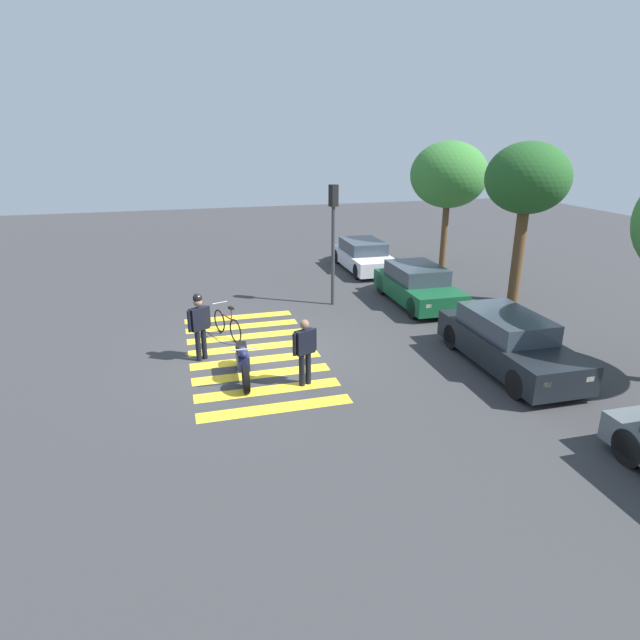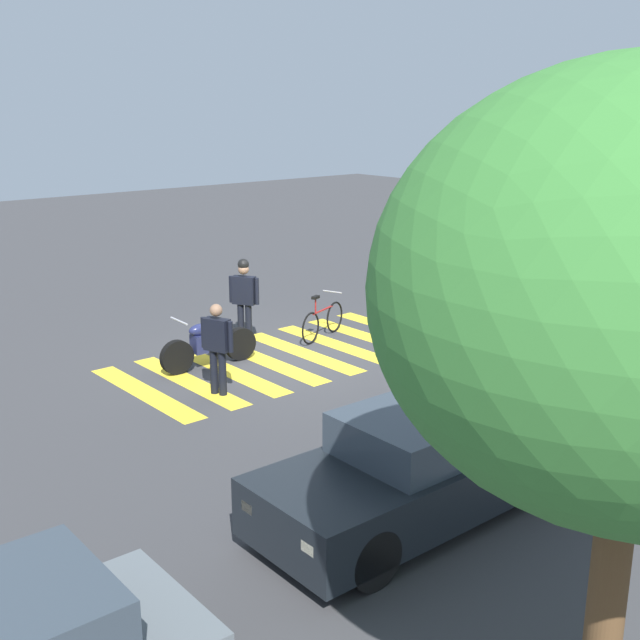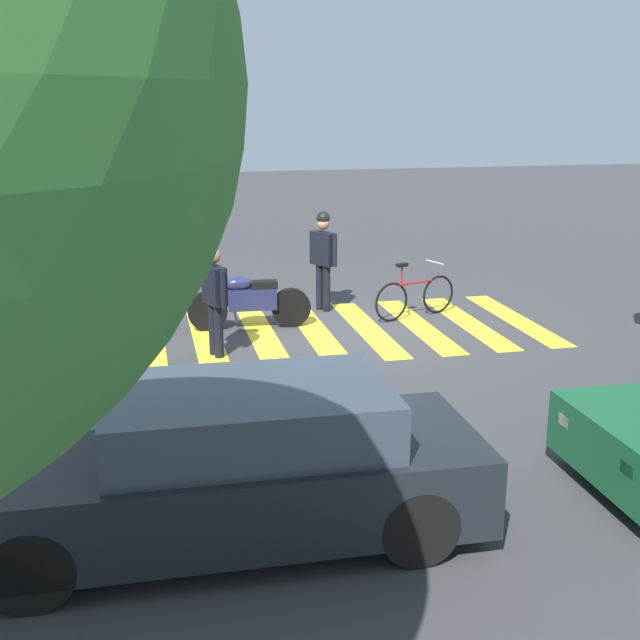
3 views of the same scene
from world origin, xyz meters
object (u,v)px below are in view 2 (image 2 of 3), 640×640
officer_on_foot (217,344)px  car_black_suv (425,464)px  police_motorcycle (209,344)px  leaning_bicycle (323,321)px  officer_by_motorcycle (244,294)px  traffic_light_pole (542,223)px

officer_on_foot → car_black_suv: size_ratio=0.36×
police_motorcycle → officer_on_foot: officer_on_foot is taller
leaning_bicycle → car_black_suv: (4.02, 6.64, 0.29)m
police_motorcycle → car_black_suv: car_black_suv is taller
leaning_bicycle → officer_by_motorcycle: 1.82m
police_motorcycle → leaning_bicycle: size_ratio=1.25×
officer_on_foot → car_black_suv: 5.23m
police_motorcycle → officer_by_motorcycle: bearing=-148.5°
leaning_bicycle → officer_on_foot: officer_on_foot is taller
traffic_light_pole → police_motorcycle: bearing=-36.5°
officer_by_motorcycle → traffic_light_pole: bearing=128.0°
car_black_suv → traffic_light_pole: 7.13m
officer_by_motorcycle → police_motorcycle: bearing=31.5°
officer_on_foot → traffic_light_pole: bearing=157.4°
officer_on_foot → traffic_light_pole: traffic_light_pole is taller
officer_on_foot → officer_by_motorcycle: size_ratio=0.90×
officer_by_motorcycle → car_black_suv: bearing=71.2°
officer_by_motorcycle → car_black_suv: size_ratio=0.40×
police_motorcycle → traffic_light_pole: traffic_light_pole is taller
police_motorcycle → leaning_bicycle: police_motorcycle is taller
officer_by_motorcycle → car_black_suv: officer_by_motorcycle is taller
car_black_suv → traffic_light_pole: (-6.23, -2.76, 2.08)m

